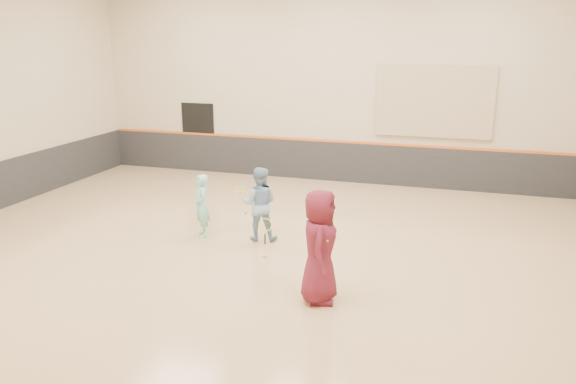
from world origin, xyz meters
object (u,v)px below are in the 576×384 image
(instructor, at_px, (259,204))
(spare_racket, at_px, (239,188))
(girl, at_px, (202,206))
(young_man, at_px, (320,246))

(instructor, distance_m, spare_racket, 4.15)
(girl, bearing_deg, instructor, 65.65)
(girl, relative_size, spare_racket, 1.84)
(spare_racket, bearing_deg, girl, -79.73)
(instructor, bearing_deg, young_man, 116.35)
(instructor, distance_m, young_man, 3.13)
(instructor, height_order, spare_racket, instructor)
(instructor, xyz_separation_m, spare_racket, (-1.95, 3.58, -0.75))
(instructor, relative_size, young_man, 0.84)
(girl, xyz_separation_m, spare_racket, (-0.68, 3.77, -0.64))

